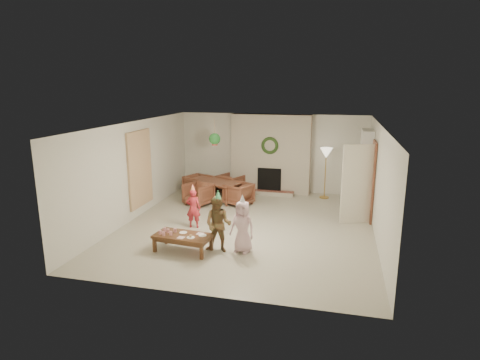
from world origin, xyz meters
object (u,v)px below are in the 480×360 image
(dining_chair_far, at_px, (230,184))
(child_pink, at_px, (242,227))
(coffee_table_top, at_px, (183,236))
(dining_chair_left, at_px, (198,185))
(dining_chair_near, at_px, (198,194))
(child_plaid, at_px, (218,224))
(child_red, at_px, (193,208))
(dining_chair_right, at_px, (239,194))
(dining_table, at_px, (215,190))

(dining_chair_far, bearing_deg, child_pink, 132.76)
(dining_chair_far, height_order, coffee_table_top, dining_chair_far)
(dining_chair_left, bearing_deg, dining_chair_near, -135.00)
(dining_chair_far, relative_size, dining_chair_left, 1.00)
(dining_chair_far, bearing_deg, dining_chair_left, 45.00)
(dining_chair_left, relative_size, child_plaid, 0.60)
(dining_chair_far, bearing_deg, child_red, 112.98)
(dining_chair_far, distance_m, coffee_table_top, 4.56)
(child_plaid, bearing_deg, dining_chair_left, 116.38)
(child_red, bearing_deg, coffee_table_top, 93.96)
(coffee_table_top, xyz_separation_m, child_plaid, (0.73, 0.16, 0.26))
(dining_chair_near, xyz_separation_m, dining_chair_far, (0.60, 1.32, 0.00))
(dining_chair_left, height_order, dining_chair_right, same)
(child_plaid, bearing_deg, child_pink, 14.01)
(dining_table, height_order, dining_chair_right, dining_chair_right)
(dining_chair_left, xyz_separation_m, child_pink, (2.38, -3.93, 0.23))
(child_plaid, xyz_separation_m, child_pink, (0.49, 0.11, -0.04))
(dining_chair_left, distance_m, child_pink, 4.59)
(dining_chair_left, distance_m, coffee_table_top, 4.36)
(dining_chair_far, distance_m, dining_chair_right, 1.16)
(child_red, xyz_separation_m, child_pink, (1.50, -1.14, 0.07))
(coffee_table_top, bearing_deg, dining_table, 103.42)
(dining_chair_left, relative_size, child_pink, 0.64)
(dining_chair_near, distance_m, child_plaid, 3.44)
(child_red, distance_m, child_plaid, 1.61)
(child_pink, bearing_deg, coffee_table_top, -152.88)
(dining_chair_left, bearing_deg, child_red, -137.95)
(coffee_table_top, distance_m, child_plaid, 0.79)
(child_pink, bearing_deg, dining_table, 129.71)
(dining_table, relative_size, dining_chair_far, 2.34)
(dining_chair_far, bearing_deg, dining_chair_right, 141.34)
(dining_chair_right, xyz_separation_m, child_plaid, (0.40, -3.36, 0.27))
(dining_chair_far, relative_size, coffee_table_top, 0.59)
(dining_chair_left, bearing_deg, child_plaid, -130.40)
(dining_chair_near, bearing_deg, coffee_table_top, -51.54)
(child_plaid, distance_m, child_pink, 0.50)
(dining_chair_left, bearing_deg, coffee_table_top, -140.00)
(dining_table, bearing_deg, coffee_table_top, -58.15)
(dining_chair_right, bearing_deg, dining_table, -90.00)
(child_red, bearing_deg, dining_table, -92.38)
(dining_chair_far, xyz_separation_m, dining_chair_right, (0.53, -1.04, 0.00))
(dining_chair_right, bearing_deg, dining_chair_far, -128.66)
(dining_chair_near, distance_m, dining_chair_far, 1.45)
(coffee_table_top, bearing_deg, child_red, 107.43)
(dining_table, bearing_deg, dining_chair_far, 90.00)
(child_red, bearing_deg, dining_chair_right, -113.55)
(coffee_table_top, xyz_separation_m, child_pink, (1.21, 0.27, 0.21))
(dining_table, relative_size, coffee_table_top, 1.39)
(dining_table, relative_size, child_red, 1.72)
(dining_chair_far, xyz_separation_m, dining_chair_left, (-0.96, -0.36, 0.00))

